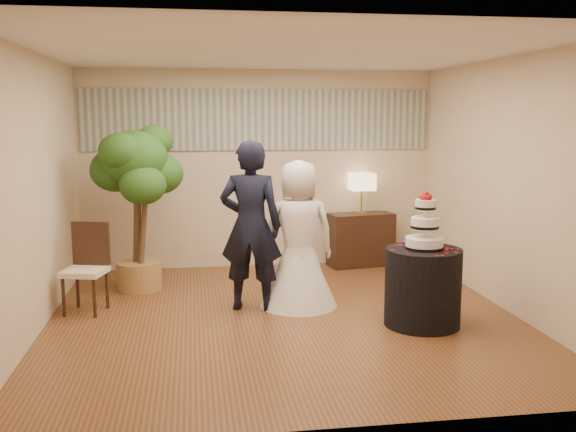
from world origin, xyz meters
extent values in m
cube|color=brown|center=(0.00, 0.00, 0.00)|extent=(5.00, 5.00, 0.00)
cube|color=white|center=(0.00, 0.00, 2.80)|extent=(5.00, 5.00, 0.00)
cube|color=beige|center=(0.00, 2.50, 1.40)|extent=(5.00, 0.06, 2.80)
cube|color=beige|center=(0.00, -2.50, 1.40)|extent=(5.00, 0.06, 2.80)
cube|color=beige|center=(-2.50, 0.00, 1.40)|extent=(0.06, 5.00, 2.80)
cube|color=beige|center=(2.50, 0.00, 1.40)|extent=(0.06, 5.00, 2.80)
cube|color=#9CA090|center=(0.00, 2.48, 2.10)|extent=(4.90, 0.02, 0.85)
imported|color=black|center=(-0.32, 0.39, 0.95)|extent=(0.79, 0.62, 1.91)
imported|color=white|center=(0.23, 0.45, 0.84)|extent=(0.94, 0.94, 1.68)
cylinder|color=black|center=(1.39, -0.44, 0.40)|extent=(0.96, 0.96, 0.81)
cube|color=black|center=(1.45, 2.27, 0.38)|extent=(0.97, 0.54, 0.77)
camera|label=1|loc=(-0.95, -6.60, 2.16)|focal=40.00mm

